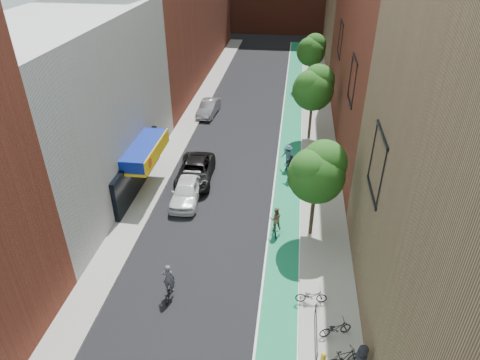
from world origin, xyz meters
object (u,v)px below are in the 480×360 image
(parked_car_black, at_px, (195,172))
(cyclist_lane_far, at_px, (288,158))
(cyclist_lead, at_px, (169,286))
(fire_hydrant, at_px, (323,358))
(cyclist_lane_near, at_px, (275,223))
(parked_car_white, at_px, (187,191))
(cyclist_lane_mid, at_px, (291,171))
(parked_car_silver, at_px, (209,108))

(parked_car_black, relative_size, cyclist_lane_far, 2.78)
(parked_car_black, bearing_deg, cyclist_lane_far, 18.26)
(cyclist_lead, relative_size, fire_hydrant, 3.12)
(cyclist_lead, xyz_separation_m, cyclist_lane_near, (5.17, 5.99, 0.12))
(cyclist_lane_near, bearing_deg, fire_hydrant, 98.18)
(parked_car_black, height_order, cyclist_lead, cyclist_lead)
(cyclist_lead, relative_size, cyclist_lane_far, 1.03)
(parked_car_white, distance_m, cyclist_lead, 9.06)
(cyclist_lead, xyz_separation_m, cyclist_lane_mid, (5.92, 12.76, 0.06))
(cyclist_lead, distance_m, cyclist_lane_near, 7.91)
(cyclist_lane_far, bearing_deg, parked_car_white, 47.37)
(cyclist_lead, bearing_deg, parked_car_silver, -84.44)
(parked_car_white, relative_size, cyclist_lane_mid, 2.24)
(cyclist_lane_far, distance_m, fire_hydrant, 17.76)
(parked_car_silver, xyz_separation_m, cyclist_lead, (2.70, -24.54, -0.02))
(parked_car_black, bearing_deg, cyclist_lane_near, -45.51)
(cyclist_lane_mid, distance_m, cyclist_lane_far, 1.74)
(parked_car_white, relative_size, cyclist_lane_far, 2.32)
(cyclist_lead, relative_size, cyclist_lane_mid, 1.00)
(parked_car_black, xyz_separation_m, cyclist_lane_near, (6.40, -5.69, 0.05))
(parked_car_silver, distance_m, cyclist_lane_far, 13.08)
(parked_car_silver, relative_size, cyclist_lead, 2.14)
(parked_car_white, height_order, parked_car_black, parked_car_white)
(parked_car_black, height_order, cyclist_lane_far, cyclist_lane_far)
(cyclist_lane_near, relative_size, cyclist_lane_mid, 0.93)
(parked_car_silver, relative_size, cyclist_lane_far, 2.20)
(parked_car_black, xyz_separation_m, cyclist_lane_far, (6.88, 2.80, 0.16))
(fire_hydrant, bearing_deg, cyclist_lane_mid, 96.88)
(cyclist_lane_mid, bearing_deg, cyclist_lead, 63.37)
(parked_car_white, height_order, cyclist_lead, cyclist_lead)
(parked_car_silver, bearing_deg, cyclist_lane_far, -45.61)
(parked_car_black, height_order, parked_car_silver, parked_car_black)
(parked_car_white, distance_m, parked_car_black, 2.71)
(cyclist_lane_far, bearing_deg, parked_car_black, 30.82)
(parked_car_black, relative_size, cyclist_lane_mid, 2.69)
(cyclist_lane_mid, height_order, cyclist_lane_far, cyclist_lane_mid)
(parked_car_silver, bearing_deg, parked_car_white, -79.92)
(parked_car_white, xyz_separation_m, cyclist_lead, (1.23, -8.97, -0.09))
(parked_car_white, bearing_deg, fire_hydrant, -56.12)
(fire_hydrant, bearing_deg, cyclist_lane_near, 106.30)
(parked_car_silver, height_order, cyclist_lead, cyclist_lead)
(parked_car_silver, height_order, cyclist_lane_far, cyclist_lane_far)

